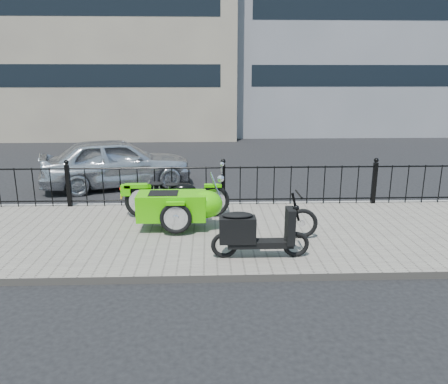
{
  "coord_description": "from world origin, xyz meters",
  "views": [
    {
      "loc": [
        -0.33,
        -8.37,
        3.0
      ],
      "look_at": [
        -0.03,
        -0.1,
        0.79
      ],
      "focal_mm": 35.0,
      "sensor_mm": 36.0,
      "label": 1
    }
  ],
  "objects_px": {
    "motorcycle_sidecar": "(182,203)",
    "scooter": "(254,233)",
    "sedan_car": "(117,162)",
    "spare_tire": "(302,223)"
  },
  "relations": [
    {
      "from": "spare_tire",
      "to": "sedan_car",
      "type": "xyz_separation_m",
      "value": [
        -4.23,
        4.49,
        0.29
      ]
    },
    {
      "from": "motorcycle_sidecar",
      "to": "sedan_car",
      "type": "relative_size",
      "value": 0.56
    },
    {
      "from": "motorcycle_sidecar",
      "to": "scooter",
      "type": "bearing_deg",
      "value": -51.06
    },
    {
      "from": "spare_tire",
      "to": "motorcycle_sidecar",
      "type": "bearing_deg",
      "value": 162.27
    },
    {
      "from": "motorcycle_sidecar",
      "to": "scooter",
      "type": "distance_m",
      "value": 1.99
    },
    {
      "from": "scooter",
      "to": "sedan_car",
      "type": "xyz_separation_m",
      "value": [
        -3.25,
        5.32,
        0.15
      ]
    },
    {
      "from": "sedan_car",
      "to": "scooter",
      "type": "bearing_deg",
      "value": -166.6
    },
    {
      "from": "motorcycle_sidecar",
      "to": "scooter",
      "type": "height_order",
      "value": "scooter"
    },
    {
      "from": "motorcycle_sidecar",
      "to": "spare_tire",
      "type": "bearing_deg",
      "value": -17.73
    },
    {
      "from": "scooter",
      "to": "sedan_car",
      "type": "bearing_deg",
      "value": 121.41
    }
  ]
}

